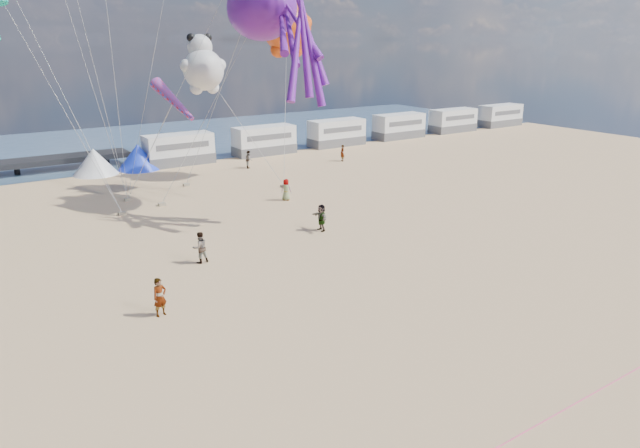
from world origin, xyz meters
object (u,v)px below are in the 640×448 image
Objects in this scene: sandbag_b at (162,204)px; tent_white at (95,161)px; beachgoer_7 at (249,159)px; motorhome_1 at (264,140)px; kite_panda at (204,70)px; sandbag_a at (122,213)px; motorhome_5 at (500,115)px; standing_person at (160,297)px; tent_blue at (138,157)px; beachgoer_4 at (321,218)px; motorhome_0 at (179,149)px; beachgoer_5 at (342,153)px; motorhome_3 at (399,126)px; motorhome_4 at (453,120)px; sandbag_e at (128,199)px; beachgoer_0 at (286,190)px; sandbag_c at (284,186)px; sandbag_d at (186,185)px; kite_teddy_orange at (287,28)px; motorhome_2 at (337,133)px; windsock_right at (174,101)px; beachgoer_1 at (200,247)px; kite_octopus_purple at (261,9)px.

tent_white is at bearing 96.74° from sandbag_b.
motorhome_1 is at bearing -11.48° from beachgoer_7.
sandbag_a is at bearing -149.37° from kite_panda.
standing_person is (-59.82, -30.82, -0.60)m from motorhome_5.
motorhome_5 is 13.20× the size of sandbag_b.
tent_blue is 25.22m from beachgoer_4.
beachgoer_5 is (14.34, -7.63, -0.67)m from motorhome_0.
motorhome_3 is 1.65× the size of tent_blue.
sandbag_e is (-46.13, -10.71, -1.39)m from motorhome_4.
sandbag_c is (1.85, 3.56, -0.72)m from beachgoer_0.
sandbag_e is 11.59m from kite_panda.
motorhome_3 is at bearing 15.71° from sandbag_d.
motorhome_3 reaches higher than beachgoer_5.
beachgoer_0 is 0.24× the size of kite_teddy_orange.
sandbag_c is at bearing -112.06° from motorhome_1.
motorhome_2 and motorhome_3 have the same top height.
motorhome_2 is 19.99m from kite_teddy_orange.
sandbag_a is (-11.62, 3.07, -0.72)m from beachgoer_0.
motorhome_2 is at bearing 0.00° from tent_blue.
motorhome_3 is 38.19m from sandbag_e.
windsock_right is at bearing -61.30° from sandbag_e.
motorhome_5 is (19.00, 0.00, 0.00)m from motorhome_3.
beachgoer_4 is 20.10m from beachgoer_7.
windsock_right reaches higher than tent_blue.
sandbag_d is at bearing 143.40° from beachgoer_7.
beachgoer_7 is (17.29, 25.51, -0.06)m from standing_person.
kite_teddy_orange is (14.43, 0.08, 12.59)m from sandbag_e.
motorhome_3 reaches higher than tent_white.
beachgoer_1 is 3.57× the size of sandbag_d.
kite_octopus_purple reaches higher than motorhome_0.
sandbag_b is at bearing -83.26° from tent_white.
sandbag_d is 15.58m from kite_teddy_orange.
motorhome_1 is 3.96× the size of beachgoer_0.
motorhome_1 is at bearing -127.24° from beachgoer_1.
motorhome_1 is 19.00m from motorhome_3.
sandbag_e is at bearing -173.02° from kite_panda.
standing_person is at bearing -135.46° from motorhome_2.
sandbag_e is (-8.41, 14.13, -0.76)m from beachgoer_4.
tent_white is at bearing 83.89° from sandbag_a.
beachgoer_7 is 3.34× the size of sandbag_c.
motorhome_5 is 1.65× the size of tent_blue.
sandbag_b is at bearing -163.93° from kite_teddy_orange.
kite_teddy_orange is (-8.04, -3.01, 11.87)m from beachgoer_5.
motorhome_5 is 44.00m from kite_teddy_orange.
kite_teddy_orange is (-22.20, -10.64, 11.20)m from motorhome_3.
beachgoer_7 reaches higher than sandbag_d.
beachgoer_4 is 14.97m from kite_octopus_purple.
standing_person is at bearing -148.51° from motorhome_4.
beachgoer_0 is at bearing -146.82° from motorhome_3.
motorhome_2 is at bearing 48.42° from kite_octopus_purple.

